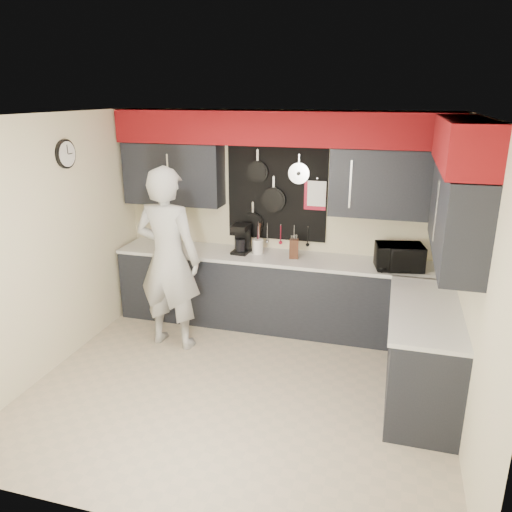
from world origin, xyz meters
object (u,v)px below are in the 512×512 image
(knife_block, at_px, (294,249))
(utensil_crock, at_px, (258,246))
(microwave, at_px, (399,257))
(person, at_px, (168,259))
(coffee_maker, at_px, (242,238))

(knife_block, height_order, utensil_crock, knife_block)
(microwave, distance_m, utensil_crock, 1.66)
(microwave, bearing_deg, utensil_crock, 164.31)
(microwave, height_order, person, person)
(microwave, height_order, utensil_crock, microwave)
(knife_block, height_order, coffee_maker, coffee_maker)
(utensil_crock, bearing_deg, knife_block, -7.67)
(utensil_crock, distance_m, coffee_maker, 0.22)
(coffee_maker, bearing_deg, knife_block, -0.09)
(person, bearing_deg, microwave, -159.95)
(microwave, bearing_deg, coffee_maker, 165.31)
(microwave, relative_size, person, 0.25)
(knife_block, xyz_separation_m, person, (-1.26, -0.75, -0.00))
(microwave, xyz_separation_m, coffee_maker, (-1.85, 0.11, 0.04))
(knife_block, bearing_deg, person, -157.90)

